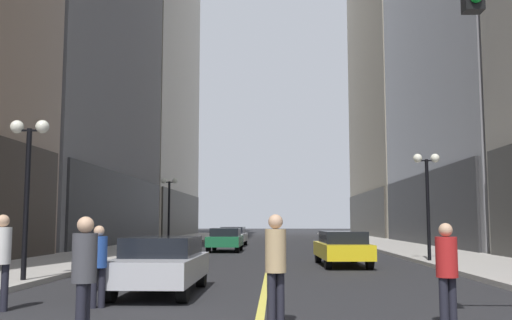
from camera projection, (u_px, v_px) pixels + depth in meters
The scene contains 18 objects.
ground_plane at pixel (272, 246), 40.46m from camera, with size 200.00×200.00×0.00m, color #262628.
sidewalk_left at pixel (157, 244), 40.76m from camera, with size 4.50×78.00×0.15m, color #ADA8A0.
sidewalk_right at pixel (389, 245), 40.19m from camera, with size 4.50×78.00×0.15m, color #ADA8A0.
lane_centre_stripe at pixel (272, 245), 40.47m from camera, with size 0.16×70.00×0.01m, color #E5D64C.
building_left_far at pixel (123, 39), 68.46m from camera, with size 15.18×26.00×47.13m.
building_right_far at pixel (424, 51), 67.01m from camera, with size 14.71×26.00×43.34m.
car_silver at pixel (161, 263), 13.44m from camera, with size 1.78×4.16×1.32m.
car_yellow at pixel (342, 247), 21.80m from camera, with size 1.88×4.69×1.32m.
car_green at pixel (225, 239), 32.37m from camera, with size 1.83×4.08×1.32m.
car_white at pixel (233, 236), 39.77m from camera, with size 1.84×4.77×1.32m.
pedestrian_with_orange_bag at pixel (84, 270), 7.81m from camera, with size 0.35×0.35×1.75m.
pedestrian_in_tan_trench at pixel (276, 261), 9.13m from camera, with size 0.46×0.46×1.80m.
pedestrian_in_red_jacket at pixel (447, 267), 9.04m from camera, with size 0.44×0.44×1.66m.
pedestrian_in_white_shirt at pixel (2, 254), 10.82m from camera, with size 0.42×0.42×1.82m.
pedestrian_in_blue_hoodie at pixel (98, 260), 11.26m from camera, with size 0.46×0.46×1.61m.
street_lamp_left_near at pixel (28, 163), 15.40m from camera, with size 1.06×0.36×4.43m.
street_lamp_left_far at pixel (169, 196), 35.73m from camera, with size 1.06×0.36×4.43m.
street_lamp_right_mid at pixel (427, 183), 23.05m from camera, with size 1.06×0.36×4.43m.
Camera 1 is at (0.29, -5.90, 1.68)m, focal length 40.08 mm.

